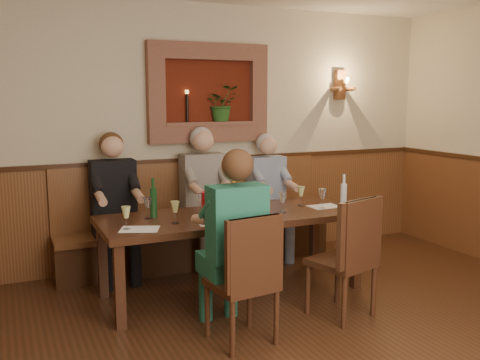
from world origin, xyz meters
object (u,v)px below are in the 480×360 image
object	(u,v)px
dining_table	(232,222)
person_bench_mid	(206,210)
person_chair_front	(232,258)
wine_bottle_green_a	(234,199)
chair_near_right	(343,281)
spittoon_bucket	(213,204)
person_bench_left	(116,219)
water_bottle	(344,196)
wine_bottle_green_b	(153,201)
bench	(198,235)
person_bench_right	(270,207)
chair_near_left	(243,305)

from	to	relation	value
dining_table	person_bench_mid	world-z (taller)	person_bench_mid
person_chair_front	wine_bottle_green_a	xyz separation A→B (m)	(0.32, 0.70, 0.30)
dining_table	chair_near_right	world-z (taller)	chair_near_right
person_bench_mid	spittoon_bucket	size ratio (longest dim) A/B	6.62
person_bench_left	water_bottle	bearing A→B (deg)	-29.21
chair_near_right	wine_bottle_green_b	distance (m)	1.77
person_bench_left	wine_bottle_green_b	xyz separation A→B (m)	(0.21, -0.67, 0.28)
person_bench_left	person_chair_front	xyz separation A→B (m)	(0.56, -1.61, -0.01)
person_bench_mid	person_chair_front	bearing A→B (deg)	-103.61
dining_table	water_bottle	xyz separation A→B (m)	(1.04, -0.25, 0.21)
wine_bottle_green_b	bench	bearing A→B (deg)	48.53
dining_table	spittoon_bucket	bearing A→B (deg)	-167.85
spittoon_bucket	person_bench_right	bearing A→B (deg)	40.71
spittoon_bucket	water_bottle	world-z (taller)	water_bottle
dining_table	bench	bearing A→B (deg)	90.00
chair_near_right	wine_bottle_green_b	size ratio (longest dim) A/B	2.87
person_bench_right	person_chair_front	xyz separation A→B (m)	(-1.16, -1.62, 0.02)
bench	person_bench_mid	bearing A→B (deg)	-64.23
person_bench_mid	person_bench_right	world-z (taller)	person_bench_mid
dining_table	chair_near_left	distance (m)	1.09
wine_bottle_green_a	water_bottle	xyz separation A→B (m)	(1.06, -0.17, -0.02)
person_bench_left	chair_near_right	bearing A→B (deg)	-48.24
person_bench_mid	person_bench_right	size ratio (longest dim) A/B	1.06
wine_bottle_green_b	water_bottle	world-z (taller)	wine_bottle_green_b
person_bench_right	wine_bottle_green_a	world-z (taller)	person_bench_right
spittoon_bucket	wine_bottle_green_a	xyz separation A→B (m)	(0.19, -0.03, 0.04)
dining_table	wine_bottle_green_b	xyz separation A→B (m)	(-0.69, 0.16, 0.22)
chair_near_left	person_bench_right	distance (m)	2.16
wine_bottle_green_b	person_chair_front	bearing A→B (deg)	-69.41
person_bench_left	person_bench_mid	size ratio (longest dim) A/B	0.98
chair_near_left	person_chair_front	world-z (taller)	person_chair_front
chair_near_right	person_bench_left	distance (m)	2.30
spittoon_bucket	dining_table	bearing A→B (deg)	12.15
wine_bottle_green_b	water_bottle	distance (m)	1.78
chair_near_right	spittoon_bucket	bearing A→B (deg)	119.13
bench	person_bench_mid	world-z (taller)	person_bench_mid
person_bench_right	person_bench_mid	bearing A→B (deg)	-179.79
person_bench_right	spittoon_bucket	world-z (taller)	person_bench_right
chair_near_right	person_chair_front	world-z (taller)	person_chair_front
chair_near_right	water_bottle	size ratio (longest dim) A/B	3.03
chair_near_right	wine_bottle_green_b	bearing A→B (deg)	125.84
wine_bottle_green_b	person_bench_mid	bearing A→B (deg)	42.21
chair_near_right	person_bench_mid	world-z (taller)	person_bench_mid
person_chair_front	water_bottle	xyz separation A→B (m)	(1.38, 0.53, 0.29)
person_bench_left	person_bench_right	bearing A→B (deg)	0.06
chair_near_left	spittoon_bucket	xyz separation A→B (m)	(0.13, 0.92, 0.58)
person_bench_right	wine_bottle_green_b	distance (m)	1.68
dining_table	spittoon_bucket	size ratio (longest dim) A/B	10.61
person_bench_mid	dining_table	bearing A→B (deg)	-93.57
dining_table	person_chair_front	bearing A→B (deg)	-113.52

